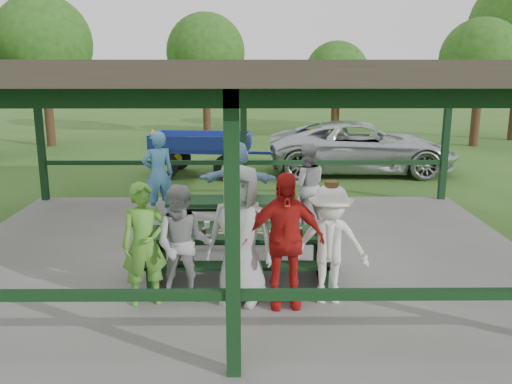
{
  "coord_description": "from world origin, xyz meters",
  "views": [
    {
      "loc": [
        0.19,
        -8.95,
        3.31
      ],
      "look_at": [
        0.26,
        -0.3,
        1.25
      ],
      "focal_mm": 38.0,
      "sensor_mm": 36.0,
      "label": 1
    }
  ],
  "objects_px": {
    "contestant_grey_left": "(183,245)",
    "spectator_grey": "(306,186)",
    "picnic_table_near": "(239,249)",
    "pickup_truck": "(362,147)",
    "farm_trailer": "(202,153)",
    "contestant_red": "(284,240)",
    "picnic_table_far": "(233,214)",
    "contestant_green": "(144,244)",
    "contestant_white_fedora": "(330,244)",
    "spectator_blue": "(158,174)",
    "spectator_lblue": "(237,183)",
    "contestant_grey_mid": "(241,235)"
  },
  "relations": [
    {
      "from": "spectator_blue",
      "to": "farm_trailer",
      "type": "xyz_separation_m",
      "value": [
        0.46,
        4.93,
        -0.34
      ]
    },
    {
      "from": "spectator_grey",
      "to": "farm_trailer",
      "type": "relative_size",
      "value": 0.42
    },
    {
      "from": "contestant_white_fedora",
      "to": "spectator_lblue",
      "type": "relative_size",
      "value": 0.98
    },
    {
      "from": "picnic_table_near",
      "to": "contestant_white_fedora",
      "type": "relative_size",
      "value": 1.67
    },
    {
      "from": "picnic_table_far",
      "to": "picnic_table_near",
      "type": "bearing_deg",
      "value": -85.67
    },
    {
      "from": "contestant_grey_left",
      "to": "spectator_lblue",
      "type": "xyz_separation_m",
      "value": [
        0.63,
        3.69,
        0.04
      ]
    },
    {
      "from": "contestant_green",
      "to": "pickup_truck",
      "type": "bearing_deg",
      "value": 47.8
    },
    {
      "from": "spectator_grey",
      "to": "pickup_truck",
      "type": "bearing_deg",
      "value": -116.82
    },
    {
      "from": "contestant_grey_mid",
      "to": "spectator_blue",
      "type": "relative_size",
      "value": 1.04
    },
    {
      "from": "contestant_grey_left",
      "to": "contestant_white_fedora",
      "type": "relative_size",
      "value": 0.97
    },
    {
      "from": "picnic_table_far",
      "to": "farm_trailer",
      "type": "height_order",
      "value": "farm_trailer"
    },
    {
      "from": "contestant_white_fedora",
      "to": "spectator_lblue",
      "type": "xyz_separation_m",
      "value": [
        -1.35,
        3.7,
        0.04
      ]
    },
    {
      "from": "contestant_grey_mid",
      "to": "picnic_table_far",
      "type": "bearing_deg",
      "value": 112.33
    },
    {
      "from": "spectator_lblue",
      "to": "contestant_green",
      "type": "bearing_deg",
      "value": 77.98
    },
    {
      "from": "picnic_table_near",
      "to": "spectator_lblue",
      "type": "distance_m",
      "value": 2.92
    },
    {
      "from": "picnic_table_far",
      "to": "contestant_green",
      "type": "bearing_deg",
      "value": -111.08
    },
    {
      "from": "spectator_lblue",
      "to": "spectator_blue",
      "type": "height_order",
      "value": "spectator_blue"
    },
    {
      "from": "contestant_white_fedora",
      "to": "pickup_truck",
      "type": "relative_size",
      "value": 0.3
    },
    {
      "from": "spectator_blue",
      "to": "pickup_truck",
      "type": "relative_size",
      "value": 0.32
    },
    {
      "from": "contestant_grey_mid",
      "to": "spectator_lblue",
      "type": "distance_m",
      "value": 3.69
    },
    {
      "from": "contestant_white_fedora",
      "to": "picnic_table_near",
      "type": "bearing_deg",
      "value": 151.94
    },
    {
      "from": "contestant_grey_left",
      "to": "spectator_lblue",
      "type": "height_order",
      "value": "spectator_lblue"
    },
    {
      "from": "pickup_truck",
      "to": "spectator_grey",
      "type": "bearing_deg",
      "value": 160.39
    },
    {
      "from": "contestant_grey_left",
      "to": "spectator_grey",
      "type": "height_order",
      "value": "spectator_grey"
    },
    {
      "from": "contestant_red",
      "to": "farm_trailer",
      "type": "distance_m",
      "value": 9.56
    },
    {
      "from": "contestant_grey_mid",
      "to": "spectator_grey",
      "type": "bearing_deg",
      "value": 88.95
    },
    {
      "from": "farm_trailer",
      "to": "spectator_grey",
      "type": "bearing_deg",
      "value": -58.14
    },
    {
      "from": "contestant_green",
      "to": "spectator_blue",
      "type": "distance_m",
      "value": 4.37
    },
    {
      "from": "picnic_table_far",
      "to": "contestant_green",
      "type": "xyz_separation_m",
      "value": [
        -1.09,
        -2.83,
        0.37
      ]
    },
    {
      "from": "spectator_lblue",
      "to": "spectator_grey",
      "type": "bearing_deg",
      "value": 178.71
    },
    {
      "from": "spectator_lblue",
      "to": "contestant_white_fedora",
      "type": "bearing_deg",
      "value": 115.1
    },
    {
      "from": "picnic_table_far",
      "to": "contestant_green",
      "type": "relative_size",
      "value": 1.43
    },
    {
      "from": "picnic_table_near",
      "to": "contestant_green",
      "type": "distance_m",
      "value": 1.54
    },
    {
      "from": "contestant_grey_left",
      "to": "pickup_truck",
      "type": "height_order",
      "value": "contestant_grey_left"
    },
    {
      "from": "picnic_table_far",
      "to": "farm_trailer",
      "type": "distance_m",
      "value": 6.54
    },
    {
      "from": "contestant_green",
      "to": "contestant_white_fedora",
      "type": "distance_m",
      "value": 2.5
    },
    {
      "from": "contestant_grey_left",
      "to": "spectator_blue",
      "type": "distance_m",
      "value": 4.43
    },
    {
      "from": "spectator_grey",
      "to": "farm_trailer",
      "type": "xyz_separation_m",
      "value": [
        -2.6,
        5.69,
        -0.26
      ]
    },
    {
      "from": "picnic_table_far",
      "to": "contestant_white_fedora",
      "type": "height_order",
      "value": "contestant_white_fedora"
    },
    {
      "from": "picnic_table_near",
      "to": "contestant_grey_left",
      "type": "xyz_separation_m",
      "value": [
        -0.73,
        -0.79,
        0.34
      ]
    },
    {
      "from": "spectator_grey",
      "to": "picnic_table_near",
      "type": "bearing_deg",
      "value": 59.05
    },
    {
      "from": "spectator_grey",
      "to": "pickup_truck",
      "type": "relative_size",
      "value": 0.29
    },
    {
      "from": "contestant_white_fedora",
      "to": "spectator_blue",
      "type": "bearing_deg",
      "value": 129.89
    },
    {
      "from": "picnic_table_near",
      "to": "spectator_lblue",
      "type": "height_order",
      "value": "spectator_lblue"
    },
    {
      "from": "picnic_table_near",
      "to": "farm_trailer",
      "type": "height_order",
      "value": "farm_trailer"
    },
    {
      "from": "contestant_green",
      "to": "spectator_blue",
      "type": "bearing_deg",
      "value": 81.59
    },
    {
      "from": "contestant_white_fedora",
      "to": "spectator_blue",
      "type": "distance_m",
      "value": 5.28
    },
    {
      "from": "picnic_table_near",
      "to": "pickup_truck",
      "type": "height_order",
      "value": "pickup_truck"
    },
    {
      "from": "spectator_blue",
      "to": "pickup_truck",
      "type": "bearing_deg",
      "value": -158.31
    },
    {
      "from": "contestant_red",
      "to": "farm_trailer",
      "type": "height_order",
      "value": "contestant_red"
    }
  ]
}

